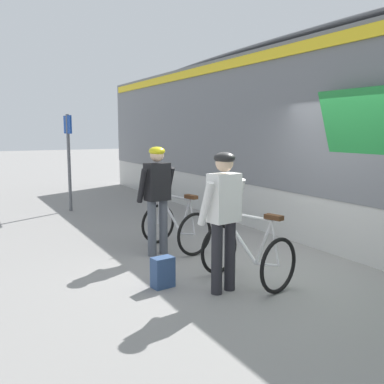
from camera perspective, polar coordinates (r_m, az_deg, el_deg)
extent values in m
plane|color=gray|center=(6.67, 10.59, -9.74)|extent=(80.00, 80.00, 0.00)
cube|color=yellow|center=(7.48, 18.62, 18.42)|extent=(0.04, 20.59, 0.20)
cylinder|color=#232328|center=(5.49, 3.24, -8.63)|extent=(0.14, 0.14, 0.90)
cylinder|color=#232328|center=(5.63, 4.94, -8.21)|extent=(0.14, 0.14, 0.90)
cube|color=white|center=(5.40, 4.18, -0.76)|extent=(0.42, 0.30, 0.60)
cylinder|color=white|center=(5.26, 1.79, -1.52)|extent=(0.13, 0.27, 0.56)
cylinder|color=white|center=(5.61, 5.87, -0.96)|extent=(0.13, 0.27, 0.56)
sphere|color=beige|center=(5.35, 4.23, 3.79)|extent=(0.22, 0.22, 0.22)
ellipsoid|color=black|center=(5.34, 4.24, 4.44)|extent=(0.30, 0.31, 0.14)
cylinder|color=#4C515B|center=(7.12, -5.22, -4.74)|extent=(0.14, 0.14, 0.90)
cylinder|color=#4C515B|center=(7.24, -3.73, -4.52)|extent=(0.14, 0.14, 0.90)
cube|color=black|center=(7.05, -4.54, 1.33)|extent=(0.41, 0.29, 0.60)
cylinder|color=black|center=(6.96, -6.52, 0.79)|extent=(0.13, 0.27, 0.56)
cylinder|color=black|center=(7.23, -2.96, 1.11)|extent=(0.13, 0.27, 0.56)
sphere|color=beige|center=(7.01, -4.58, 4.82)|extent=(0.22, 0.22, 0.22)
ellipsoid|color=yellow|center=(7.01, -4.58, 5.31)|extent=(0.29, 0.31, 0.14)
torus|color=black|center=(6.26, 3.55, -7.43)|extent=(0.70, 0.22, 0.71)
torus|color=black|center=(5.63, 11.15, -9.35)|extent=(0.70, 0.22, 0.71)
cylinder|color=white|center=(5.96, 6.06, -5.78)|extent=(0.20, 0.63, 0.63)
cylinder|color=white|center=(5.82, 6.98, -3.09)|extent=(0.25, 0.83, 0.04)
cylinder|color=white|center=(5.70, 9.28, -6.49)|extent=(0.11, 0.28, 0.62)
cylinder|color=white|center=(5.74, 9.69, -9.25)|extent=(0.12, 0.36, 0.08)
cylinder|color=white|center=(5.59, 10.73, -6.54)|extent=(0.06, 0.14, 0.56)
cylinder|color=white|center=(6.17, 3.74, -5.01)|extent=(0.05, 0.09, 0.55)
cylinder|color=black|center=(6.09, 3.94, -1.98)|extent=(0.47, 0.14, 0.02)
cube|color=#4C2D19|center=(5.54, 10.57, -3.23)|extent=(0.16, 0.26, 0.06)
torus|color=black|center=(7.91, -4.41, -4.14)|extent=(0.71, 0.19, 0.71)
torus|color=black|center=(7.12, 0.35, -5.49)|extent=(0.71, 0.19, 0.71)
cylinder|color=silver|center=(7.58, -2.87, -2.75)|extent=(0.17, 0.64, 0.63)
cylinder|color=silver|center=(7.43, -2.34, -0.60)|extent=(0.20, 0.84, 0.04)
cylinder|color=silver|center=(7.25, -0.86, -3.24)|extent=(0.09, 0.28, 0.62)
cylinder|color=silver|center=(7.26, -0.56, -5.44)|extent=(0.10, 0.36, 0.08)
cylinder|color=silver|center=(7.10, 0.04, -3.25)|extent=(0.05, 0.15, 0.56)
cylinder|color=silver|center=(7.84, -4.33, -2.20)|extent=(0.05, 0.09, 0.55)
cylinder|color=black|center=(7.76, -4.25, 0.21)|extent=(0.48, 0.12, 0.02)
cube|color=#4C2D19|center=(7.07, -0.12, -0.63)|extent=(0.14, 0.25, 0.06)
cube|color=navy|center=(5.79, -3.82, -10.35)|extent=(0.30, 0.22, 0.40)
cylinder|color=#595B60|center=(11.33, -15.66, 3.62)|extent=(0.08, 0.08, 2.40)
cube|color=#193F99|center=(11.30, -15.85, 8.42)|extent=(0.04, 0.70, 0.44)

